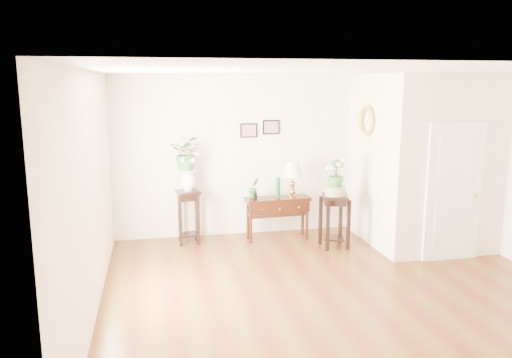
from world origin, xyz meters
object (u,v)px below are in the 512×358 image
object	(u,v)px
console_table	(277,218)
table_lamp	(293,177)
plant_stand_a	(189,217)
plant_stand_b	(334,221)

from	to	relation	value
console_table	table_lamp	xyz separation A→B (m)	(0.26, 0.00, 0.72)
console_table	table_lamp	bearing A→B (deg)	-3.39
console_table	plant_stand_a	xyz separation A→B (m)	(-1.51, 0.09, 0.08)
plant_stand_a	plant_stand_b	distance (m)	2.42
console_table	plant_stand_a	bearing A→B (deg)	173.26
console_table	table_lamp	size ratio (longest dim) A/B	1.79
plant_stand_a	table_lamp	bearing A→B (deg)	-2.85
plant_stand_a	plant_stand_b	world-z (taller)	plant_stand_a
plant_stand_a	console_table	bearing A→B (deg)	-3.35
table_lamp	plant_stand_b	distance (m)	1.04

